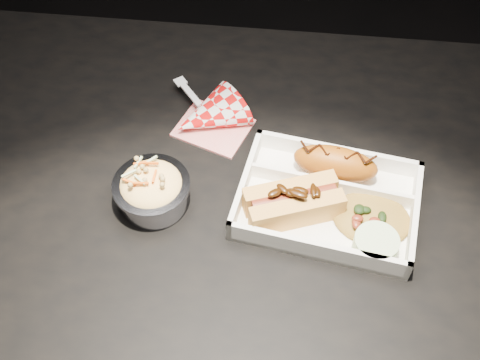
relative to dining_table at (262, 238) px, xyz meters
name	(u,v)px	position (x,y,z in m)	size (l,w,h in m)	color
dining_table	(262,238)	(0.00, 0.00, 0.00)	(1.20, 0.80, 0.75)	black
food_tray	(327,202)	(0.09, 0.01, 0.10)	(0.27, 0.22, 0.04)	white
fried_pastry	(335,163)	(0.10, 0.06, 0.12)	(0.12, 0.05, 0.05)	#A05110
hotdog	(294,201)	(0.04, -0.01, 0.12)	(0.15, 0.10, 0.06)	#E2A34D
fried_rice_mound	(373,213)	(0.15, -0.02, 0.11)	(0.11, 0.09, 0.03)	#A57C30
cupcake_liner	(375,245)	(0.16, -0.07, 0.11)	(0.06, 0.06, 0.03)	beige
foil_coleslaw_cup	(152,189)	(-0.16, -0.01, 0.12)	(0.11, 0.11, 0.07)	silver
napkin_fork	(208,116)	(-0.10, 0.15, 0.11)	(0.15, 0.16, 0.10)	red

